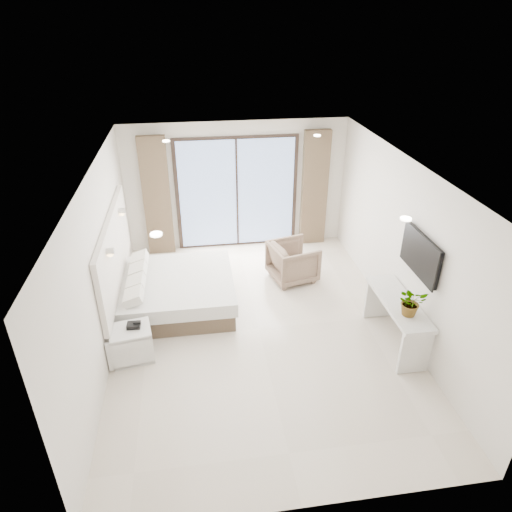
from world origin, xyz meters
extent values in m
plane|color=beige|center=(0.00, 0.00, 0.00)|extent=(6.20, 6.20, 0.00)
cube|color=silver|center=(0.00, 3.10, 1.35)|extent=(4.60, 0.02, 2.70)
cube|color=silver|center=(0.00, -3.10, 1.35)|extent=(4.60, 0.02, 2.70)
cube|color=silver|center=(-2.30, 0.00, 1.35)|extent=(0.02, 6.20, 2.70)
cube|color=silver|center=(2.30, 0.00, 1.35)|extent=(0.02, 6.20, 2.70)
cube|color=white|center=(0.00, 0.00, 2.70)|extent=(4.60, 6.20, 0.02)
cube|color=white|center=(-2.25, 0.87, 1.15)|extent=(0.08, 3.00, 1.20)
cube|color=black|center=(2.25, -0.64, 1.55)|extent=(0.06, 1.00, 0.58)
cube|color=black|center=(2.21, -0.64, 1.55)|extent=(0.02, 1.04, 0.62)
cube|color=black|center=(0.00, 3.07, 1.20)|extent=(2.56, 0.04, 2.42)
cube|color=#819BCE|center=(0.00, 3.04, 1.20)|extent=(2.40, 0.01, 2.30)
cube|color=brown|center=(-1.65, 2.96, 1.25)|extent=(0.55, 0.14, 2.50)
cube|color=brown|center=(1.65, 2.96, 1.25)|extent=(0.55, 0.14, 2.50)
cylinder|color=white|center=(-1.30, -1.80, 2.68)|extent=(0.12, 0.12, 0.02)
cylinder|color=white|center=(1.30, -1.80, 2.68)|extent=(0.12, 0.12, 0.02)
cylinder|color=white|center=(-1.30, 1.80, 2.68)|extent=(0.12, 0.12, 0.02)
cylinder|color=white|center=(1.30, 1.80, 2.68)|extent=(0.12, 0.12, 0.02)
cube|color=brown|center=(-1.31, 0.87, 0.15)|extent=(1.88, 1.79, 0.30)
cube|color=white|center=(-1.31, 0.87, 0.42)|extent=(1.95, 1.86, 0.24)
cube|color=silver|center=(-1.95, 0.25, 0.62)|extent=(0.28, 0.38, 0.14)
cube|color=silver|center=(-1.95, 0.66, 0.62)|extent=(0.28, 0.38, 0.14)
cube|color=silver|center=(-1.95, 1.07, 0.62)|extent=(0.28, 0.38, 0.14)
cube|color=silver|center=(-1.95, 1.48, 0.62)|extent=(0.28, 0.38, 0.14)
cube|color=silver|center=(-1.96, -0.43, 0.51)|extent=(0.65, 0.57, 0.05)
cube|color=silver|center=(-1.96, -0.43, 0.03)|extent=(0.65, 0.57, 0.05)
cube|color=silver|center=(-1.96, -0.64, 0.27)|extent=(0.58, 0.15, 0.48)
cube|color=silver|center=(-1.96, -0.22, 0.27)|extent=(0.58, 0.15, 0.48)
cube|color=black|center=(-1.90, -0.39, 0.57)|extent=(0.20, 0.16, 0.06)
cube|color=silver|center=(2.04, -0.64, 0.74)|extent=(0.47, 1.52, 0.06)
cube|color=silver|center=(2.04, -1.32, 0.35)|extent=(0.46, 0.06, 0.71)
cube|color=silver|center=(2.04, 0.05, 0.35)|extent=(0.46, 0.06, 0.71)
imported|color=#33662D|center=(2.04, -0.97, 0.94)|extent=(0.41, 0.45, 0.34)
imported|color=#816654|center=(0.89, 1.47, 0.41)|extent=(0.92, 0.96, 0.83)
camera|label=1|loc=(-0.91, -5.94, 4.65)|focal=32.00mm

